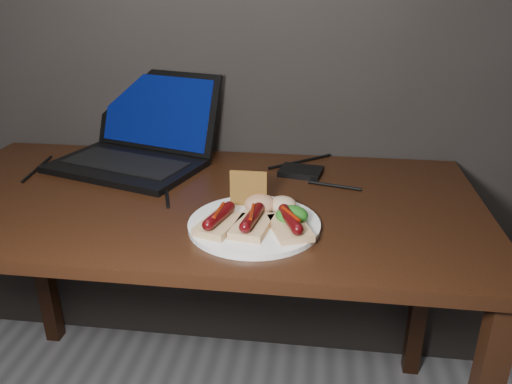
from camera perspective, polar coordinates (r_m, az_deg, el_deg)
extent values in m
cube|color=black|center=(1.25, -6.91, -1.10)|extent=(1.40, 0.70, 0.03)
cube|color=black|center=(1.91, -23.45, -6.51)|extent=(0.05, 0.05, 0.72)
cube|color=black|center=(1.70, 18.54, -9.62)|extent=(0.05, 0.05, 0.72)
cube|color=black|center=(1.46, -14.67, 2.91)|extent=(0.46, 0.37, 0.02)
cube|color=black|center=(1.46, -14.71, 3.30)|extent=(0.37, 0.24, 0.00)
cube|color=black|center=(1.55, -11.21, 9.15)|extent=(0.41, 0.21, 0.23)
cube|color=#070C4E|center=(1.55, -11.21, 9.15)|extent=(0.37, 0.18, 0.20)
cube|color=black|center=(1.38, 5.16, 2.36)|extent=(0.13, 0.10, 0.02)
cylinder|color=black|center=(1.27, -10.19, -0.04)|extent=(0.07, 0.17, 0.01)
cylinder|color=black|center=(1.47, 5.07, 3.50)|extent=(0.18, 0.14, 0.01)
cylinder|color=black|center=(1.31, 8.97, 0.72)|extent=(0.14, 0.04, 0.01)
cylinder|color=black|center=(1.54, -23.69, 2.48)|extent=(0.03, 0.20, 0.01)
cylinder|color=white|center=(1.09, -0.21, -3.72)|extent=(0.34, 0.34, 0.01)
cube|color=#E0B583|center=(1.06, -4.21, -3.70)|extent=(0.10, 0.13, 0.02)
cylinder|color=#53050B|center=(1.05, -4.25, -2.70)|extent=(0.05, 0.10, 0.02)
sphere|color=#53050B|center=(1.01, -5.52, -3.77)|extent=(0.02, 0.02, 0.02)
sphere|color=#53050B|center=(1.09, -3.06, -1.71)|extent=(0.02, 0.02, 0.02)
cylinder|color=#6E1605|center=(1.04, -4.27, -2.09)|extent=(0.01, 0.07, 0.01)
cube|color=#E0B583|center=(1.05, -0.45, -3.90)|extent=(0.09, 0.12, 0.02)
cylinder|color=#53050B|center=(1.04, -0.46, -2.90)|extent=(0.04, 0.10, 0.02)
sphere|color=#53050B|center=(1.00, -1.27, -4.05)|extent=(0.03, 0.02, 0.02)
sphere|color=#53050B|center=(1.08, 0.30, -1.83)|extent=(0.03, 0.02, 0.02)
cylinder|color=#6E1605|center=(1.03, -0.46, -2.27)|extent=(0.01, 0.07, 0.01)
cube|color=#E0B583|center=(1.04, 3.91, -4.11)|extent=(0.11, 0.13, 0.02)
cylinder|color=#53050B|center=(1.03, 3.95, -3.11)|extent=(0.06, 0.10, 0.02)
sphere|color=#53050B|center=(0.99, 4.77, -4.29)|extent=(0.03, 0.02, 0.02)
sphere|color=#53050B|center=(1.07, 3.19, -2.01)|extent=(0.03, 0.02, 0.02)
cylinder|color=#6E1605|center=(1.03, 3.96, -2.48)|extent=(0.04, 0.06, 0.01)
cube|color=olive|center=(1.14, -0.88, 0.40)|extent=(0.09, 0.01, 0.08)
ellipsoid|color=#105112|center=(1.07, 4.12, -2.69)|extent=(0.07, 0.07, 0.04)
ellipsoid|color=#A32410|center=(1.12, 0.49, -1.37)|extent=(0.07, 0.07, 0.04)
ellipsoid|color=beige|center=(1.12, 3.02, -1.46)|extent=(0.06, 0.06, 0.04)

